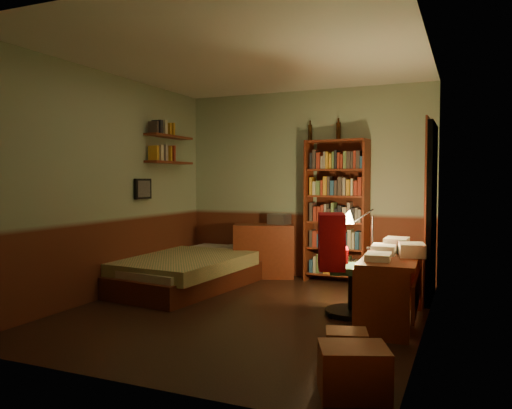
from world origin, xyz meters
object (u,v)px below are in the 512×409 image
at_px(bed, 191,259).
at_px(cardboard_box_a, 354,371).
at_px(desk, 391,290).
at_px(desk_lamp, 373,223).
at_px(bookshelf, 336,211).
at_px(office_chair, 351,262).
at_px(mini_stereo, 279,219).
at_px(dresser, 264,251).
at_px(cardboard_box_b, 347,345).

xyz_separation_m(bed, cardboard_box_a, (2.65, -2.48, -0.18)).
height_order(bed, desk, bed).
xyz_separation_m(bed, desk_lamp, (2.38, -0.34, 0.58)).
distance_m(bookshelf, cardboard_box_a, 3.66).
xyz_separation_m(office_chair, cardboard_box_a, (0.43, -1.87, -0.38)).
bearing_deg(mini_stereo, dresser, -132.89).
bearing_deg(office_chair, bookshelf, 91.52).
bearing_deg(cardboard_box_b, bed, 143.03).
xyz_separation_m(bookshelf, desk, (0.96, -1.72, -0.63)).
relative_size(bed, desk_lamp, 4.19).
height_order(mini_stereo, cardboard_box_a, mini_stereo).
xyz_separation_m(bookshelf, cardboard_box_b, (0.79, -2.81, -0.84)).
distance_m(bed, desk_lamp, 2.47).
distance_m(dresser, bookshelf, 1.17).
distance_m(mini_stereo, desk_lamp, 2.04).
relative_size(desk_lamp, office_chair, 0.51).
height_order(bed, cardboard_box_a, bed).
distance_m(mini_stereo, office_chair, 2.14).
height_order(desk_lamp, cardboard_box_a, desk_lamp).
relative_size(mini_stereo, cardboard_box_a, 0.64).
relative_size(bookshelf, cardboard_box_b, 6.12).
height_order(desk, desk_lamp, desk_lamp).
xyz_separation_m(bookshelf, cardboard_box_a, (0.97, -3.44, -0.79)).
xyz_separation_m(mini_stereo, desk, (1.79, -1.76, -0.49)).
xyz_separation_m(dresser, cardboard_box_a, (1.99, -3.35, -0.21)).
bearing_deg(cardboard_box_a, office_chair, 102.88).
xyz_separation_m(dresser, mini_stereo, (0.18, 0.13, 0.44)).
distance_m(bed, dresser, 1.10).
distance_m(desk_lamp, cardboard_box_a, 2.28).
height_order(desk_lamp, cardboard_box_b, desk_lamp).
bearing_deg(cardboard_box_a, mini_stereo, 117.41).
xyz_separation_m(desk, cardboard_box_a, (0.02, -1.72, -0.16)).
xyz_separation_m(desk, desk_lamp, (-0.25, 0.41, 0.60)).
distance_m(bookshelf, office_chair, 1.72).
relative_size(bookshelf, cardboard_box_a, 4.47).
distance_m(cardboard_box_a, cardboard_box_b, 0.66).
bearing_deg(cardboard_box_a, desk_lamp, 97.09).
bearing_deg(desk_lamp, cardboard_box_a, -92.70).
xyz_separation_m(mini_stereo, desk_lamp, (1.54, -1.34, 0.11)).
xyz_separation_m(office_chair, cardboard_box_b, (0.24, -1.24, -0.43)).
height_order(bookshelf, desk, bookshelf).
distance_m(mini_stereo, cardboard_box_a, 3.97).
distance_m(desk_lamp, office_chair, 0.49).
bearing_deg(cardboard_box_b, bookshelf, 105.60).
relative_size(office_chair, cardboard_box_a, 2.53).
bearing_deg(office_chair, desk, -36.82).
bearing_deg(bookshelf, bed, -142.30).
relative_size(office_chair, cardboard_box_b, 3.47).
distance_m(dresser, desk, 2.56).
height_order(desk, cardboard_box_b, desk).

